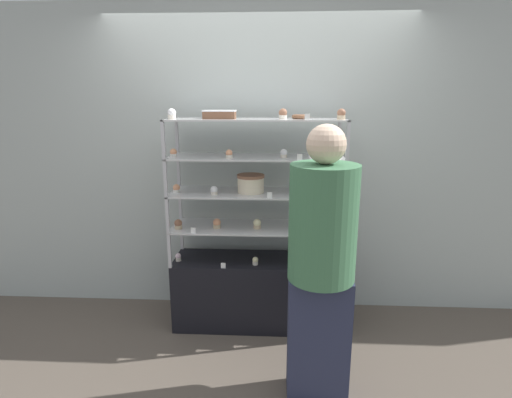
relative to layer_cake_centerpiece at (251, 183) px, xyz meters
name	(u,v)px	position (x,y,z in m)	size (l,w,h in m)	color
ground_plane	(256,322)	(0.04, 0.01, -1.20)	(20.00, 20.00, 0.00)	brown
back_wall	(258,164)	(0.04, 0.37, 0.10)	(8.00, 0.05, 2.60)	#A8B2AD
display_base	(256,291)	(0.04, 0.01, -0.92)	(1.33, 0.43, 0.57)	black
display_riser_lower	(256,228)	(0.04, 0.01, -0.37)	(1.33, 0.43, 0.28)	#B7B7BC
display_riser_middle	(256,194)	(0.04, 0.01, -0.09)	(1.33, 0.43, 0.28)	#B7B7BC
display_riser_upper	(256,158)	(0.04, 0.01, 0.19)	(1.33, 0.43, 0.28)	#B7B7BC
display_riser_top	(256,121)	(0.04, 0.01, 0.47)	(1.33, 0.43, 0.28)	#B7B7BC
layer_cake_centerpiece	(251,183)	(0.00, 0.00, 0.00)	(0.21, 0.21, 0.14)	beige
sheet_cake_frosted	(219,114)	(-0.23, 0.01, 0.52)	(0.24, 0.15, 0.06)	brown
cupcake_0	(178,257)	(-0.58, -0.05, -0.60)	(0.05, 0.05, 0.06)	beige
cupcake_1	(255,261)	(0.04, -0.10, -0.60)	(0.05, 0.05, 0.06)	beige
cupcake_2	(334,261)	(0.66, -0.07, -0.60)	(0.05, 0.05, 0.06)	white
price_tag_0	(223,266)	(-0.20, -0.18, -0.61)	(0.04, 0.00, 0.04)	white
cupcake_3	(178,224)	(-0.56, -0.08, -0.32)	(0.06, 0.06, 0.08)	#CCB28C
cupcake_4	(217,224)	(-0.26, -0.05, -0.32)	(0.06, 0.06, 0.08)	#CCB28C
cupcake_5	(257,224)	(0.05, -0.04, -0.32)	(0.06, 0.06, 0.08)	#CCB28C
cupcake_6	(295,225)	(0.35, -0.04, -0.32)	(0.06, 0.06, 0.08)	beige
cupcake_7	(336,228)	(0.66, -0.10, -0.32)	(0.06, 0.06, 0.08)	beige
price_tag_1	(193,230)	(-0.43, -0.18, -0.33)	(0.04, 0.00, 0.04)	white
cupcake_8	(177,189)	(-0.58, -0.03, -0.04)	(0.05, 0.05, 0.07)	white
cupcake_9	(214,191)	(-0.27, -0.09, -0.04)	(0.05, 0.05, 0.07)	beige
cupcake_10	(294,189)	(0.34, -0.02, -0.04)	(0.05, 0.05, 0.07)	beige
cupcake_11	(336,191)	(0.65, -0.06, -0.04)	(0.05, 0.05, 0.07)	beige
price_tag_2	(270,195)	(0.15, -0.18, -0.05)	(0.04, 0.00, 0.04)	white
cupcake_12	(173,153)	(-0.58, -0.06, 0.24)	(0.05, 0.05, 0.06)	white
cupcake_13	(229,154)	(-0.15, -0.09, 0.24)	(0.05, 0.05, 0.06)	beige
cupcake_14	(284,153)	(0.25, -0.05, 0.24)	(0.05, 0.05, 0.06)	beige
cupcake_15	(338,154)	(0.65, -0.07, 0.24)	(0.05, 0.05, 0.06)	white
price_tag_3	(300,157)	(0.36, -0.18, 0.23)	(0.04, 0.00, 0.04)	white
cupcake_16	(172,114)	(-0.57, -0.08, 0.53)	(0.06, 0.06, 0.08)	beige
cupcake_17	(283,114)	(0.24, -0.04, 0.53)	(0.06, 0.06, 0.08)	beige
cupcake_18	(341,114)	(0.66, -0.06, 0.53)	(0.06, 0.06, 0.08)	#CCB28C
price_tag_4	(307,117)	(0.41, -0.18, 0.51)	(0.04, 0.00, 0.04)	white
donut_glazed	(301,117)	(0.38, 0.03, 0.51)	(0.14, 0.14, 0.03)	brown
customer_figure	(321,259)	(0.47, -0.79, -0.29)	(0.40, 0.40, 1.71)	#282D47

